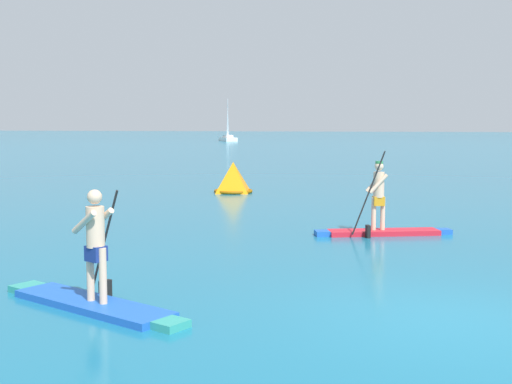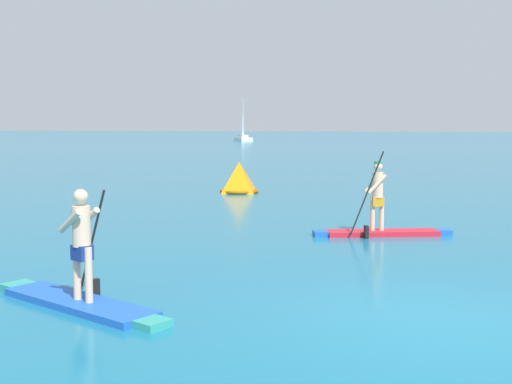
# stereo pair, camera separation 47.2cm
# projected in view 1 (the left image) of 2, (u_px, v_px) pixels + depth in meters

# --- Properties ---
(ground) EXTENTS (440.00, 440.00, 0.00)m
(ground) POSITION_uv_depth(u_px,v_px,m) (454.00, 321.00, 8.89)
(ground) COLOR #196B8C
(paddleboarder_near_left) EXTENTS (3.45, 1.79, 1.76)m
(paddleboarder_near_left) POSITION_uv_depth(u_px,v_px,m) (93.00, 285.00, 9.52)
(paddleboarder_near_left) COLOR blue
(paddleboarder_near_left) RESTS_ON ground
(paddleboarder_mid_center) EXTENTS (3.24, 1.50, 2.05)m
(paddleboarder_mid_center) POSITION_uv_depth(u_px,v_px,m) (381.00, 219.00, 15.80)
(paddleboarder_mid_center) COLOR red
(paddleboarder_mid_center) RESTS_ON ground
(race_marker_buoy) EXTENTS (1.75, 1.75, 1.19)m
(race_marker_buoy) POSITION_uv_depth(u_px,v_px,m) (233.00, 179.00, 25.51)
(race_marker_buoy) COLOR orange
(race_marker_buoy) RESTS_ON ground
(sailboat_left_horizon) EXTENTS (4.52, 6.33, 6.47)m
(sailboat_left_horizon) POSITION_uv_depth(u_px,v_px,m) (228.00, 136.00, 101.24)
(sailboat_left_horizon) COLOR white
(sailboat_left_horizon) RESTS_ON ground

